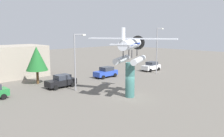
# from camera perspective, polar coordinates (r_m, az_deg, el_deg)

# --- Properties ---
(ground_plane) EXTENTS (140.00, 140.00, 0.00)m
(ground_plane) POSITION_cam_1_polar(r_m,az_deg,el_deg) (28.52, 4.27, -6.77)
(ground_plane) COLOR #605B54
(display_pedestal) EXTENTS (1.10, 1.10, 4.08)m
(display_pedestal) POSITION_cam_1_polar(r_m,az_deg,el_deg) (28.03, 4.32, -2.75)
(display_pedestal) COLOR #386B66
(display_pedestal) RESTS_ON ground
(floatplane_monument) EXTENTS (7.14, 9.83, 4.00)m
(floatplane_monument) POSITION_cam_1_polar(r_m,az_deg,el_deg) (27.64, 4.48, 4.86)
(floatplane_monument) COLOR silver
(floatplane_monument) RESTS_ON display_pedestal
(car_mid_black) EXTENTS (4.20, 2.02, 1.76)m
(car_mid_black) POSITION_cam_1_polar(r_m,az_deg,el_deg) (33.61, -12.05, -2.97)
(car_mid_black) COLOR black
(car_mid_black) RESTS_ON ground
(car_far_blue) EXTENTS (4.20, 2.02, 1.76)m
(car_far_blue) POSITION_cam_1_polar(r_m,az_deg,el_deg) (39.94, -1.47, -0.87)
(car_far_blue) COLOR #2847B7
(car_far_blue) RESTS_ON ground
(car_distant_white) EXTENTS (4.20, 2.02, 1.76)m
(car_distant_white) POSITION_cam_1_polar(r_m,az_deg,el_deg) (47.15, 9.34, 0.54)
(car_distant_white) COLOR white
(car_distant_white) RESTS_ON ground
(streetlight_primary) EXTENTS (1.84, 0.28, 7.36)m
(streetlight_primary) POSITION_cam_1_polar(r_m,az_deg,el_deg) (31.11, -8.57, 2.58)
(streetlight_primary) COLOR gray
(streetlight_primary) RESTS_ON ground
(streetlight_secondary) EXTENTS (1.84, 0.28, 8.27)m
(streetlight_secondary) POSITION_cam_1_polar(r_m,az_deg,el_deg) (44.20, 10.81, 5.02)
(streetlight_secondary) COLOR gray
(streetlight_secondary) RESTS_ON ground
(storefront_building) EXTENTS (11.92, 6.72, 5.26)m
(storefront_building) POSITION_cam_1_polar(r_m,az_deg,el_deg) (43.06, -23.75, 1.44)
(storefront_building) COLOR #9E9384
(storefront_building) RESTS_ON ground
(tree_east) EXTENTS (3.15, 3.15, 5.50)m
(tree_east) POSITION_cam_1_polar(r_m,az_deg,el_deg) (36.34, -17.56, 2.26)
(tree_east) COLOR brown
(tree_east) RESTS_ON ground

